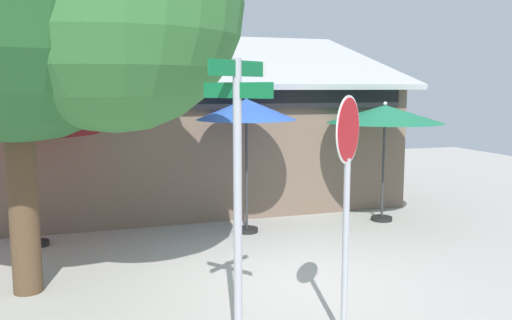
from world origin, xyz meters
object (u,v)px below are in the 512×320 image
patio_umbrella_royal_blue_center (246,111)px  stop_sign (347,174)px  street_sign_post (238,176)px  patio_umbrella_forest_green_right (385,115)px  patio_umbrella_crimson_left (30,123)px

patio_umbrella_royal_blue_center → stop_sign: bearing=-93.7°
stop_sign → patio_umbrella_royal_blue_center: stop_sign is taller
street_sign_post → patio_umbrella_forest_green_right: (4.46, 4.48, 0.34)m
patio_umbrella_forest_green_right → street_sign_post: bearing=-134.9°
street_sign_post → patio_umbrella_forest_green_right: size_ratio=1.23×
patio_umbrella_forest_green_right → patio_umbrella_crimson_left: bearing=177.5°
street_sign_post → patio_umbrella_royal_blue_center: bearing=71.8°
stop_sign → patio_umbrella_crimson_left: (-3.53, 4.93, 0.31)m
street_sign_post → stop_sign: 1.19m
street_sign_post → patio_umbrella_forest_green_right: bearing=45.1°
stop_sign → patio_umbrella_royal_blue_center: size_ratio=1.02×
street_sign_post → stop_sign: (1.18, -0.16, -0.01)m
patio_umbrella_royal_blue_center → patio_umbrella_forest_green_right: (2.98, -0.00, -0.12)m
street_sign_post → patio_umbrella_crimson_left: 5.33m
patio_umbrella_crimson_left → stop_sign: bearing=-54.4°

